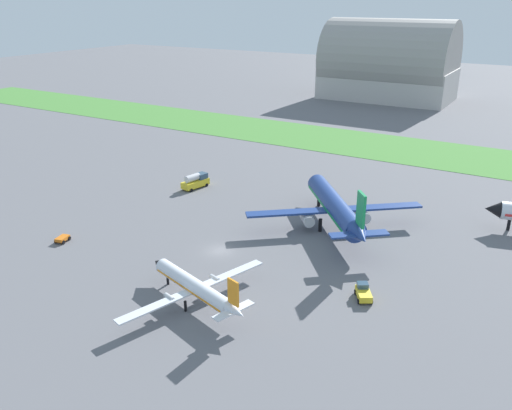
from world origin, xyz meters
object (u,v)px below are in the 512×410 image
at_px(pushback_tug_near_gate, 363,292).
at_px(airplane_foreground_turboprop, 195,287).
at_px(airplane_midfield_jet, 335,207).
at_px(fuel_truck_by_runway, 196,181).
at_px(baggage_cart_midfield, 62,239).

bearing_deg(pushback_tug_near_gate, airplane_foreground_turboprop, 92.85).
height_order(airplane_midfield_jet, fuel_truck_by_runway, airplane_midfield_jet).
distance_m(airplane_foreground_turboprop, baggage_cart_midfield, 31.95).
relative_size(airplane_midfield_jet, fuel_truck_by_runway, 3.98).
height_order(airplane_foreground_turboprop, pushback_tug_near_gate, airplane_foreground_turboprop).
bearing_deg(airplane_midfield_jet, airplane_foreground_turboprop, 129.66).
distance_m(pushback_tug_near_gate, baggage_cart_midfield, 51.89).
xyz_separation_m(airplane_midfield_jet, baggage_cart_midfield, (-38.21, -29.32, -3.58)).
bearing_deg(airplane_midfield_jet, fuel_truck_by_runway, 43.20).
height_order(pushback_tug_near_gate, baggage_cart_midfield, pushback_tug_near_gate).
relative_size(airplane_foreground_turboprop, pushback_tug_near_gate, 5.78).
bearing_deg(pushback_tug_near_gate, fuel_truck_by_runway, 31.41).
bearing_deg(pushback_tug_near_gate, baggage_cart_midfield, 68.98).
distance_m(airplane_midfield_jet, baggage_cart_midfield, 48.30).
bearing_deg(airplane_foreground_turboprop, airplane_midfield_jet, -83.70).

